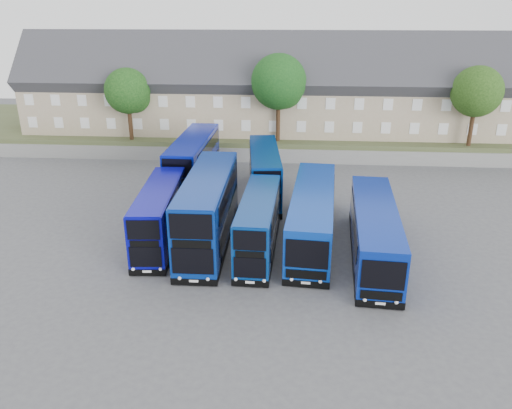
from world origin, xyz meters
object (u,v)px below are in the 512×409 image
Objects in this scene: dd_front_mid at (208,211)px; tree_west at (129,93)px; tree_far at (512,81)px; coach_east_a at (312,217)px; dd_front_left at (160,217)px; tree_mid at (280,84)px; tree_east at (478,93)px.

tree_west is (-11.71, 20.73, 4.64)m from dd_front_mid.
coach_east_a is at bearing -130.60° from tree_far.
tree_west is at bearing 138.27° from coach_east_a.
tree_far is (23.05, 26.88, 5.91)m from coach_east_a.
tree_mid reaches higher than dd_front_left.
tree_far is at bearing 49.40° from tree_east.
dd_front_left is at bearing -68.37° from tree_west.
tree_west is 36.00m from tree_east.
coach_east_a is 26.78m from tree_east.
dd_front_left is 1.33× the size of tree_west.
tree_mid is (4.29, 21.23, 5.66)m from dd_front_mid.
tree_west reaches higher than dd_front_mid.
tree_east is (24.29, 20.73, 4.98)m from dd_front_mid.
dd_front_left is 23.60m from tree_mid.
tree_mid is at bearing 66.44° from dd_front_left.
coach_east_a is at bearing -46.37° from tree_west.
tree_far is at bearing 42.11° from dd_front_mid.
dd_front_left is 0.74× the size of coach_east_a.
tree_east is (27.69, 20.96, 5.44)m from dd_front_left.
tree_west is 0.94× the size of tree_east.
tree_mid is (16.00, 0.50, 1.02)m from tree_west.
dd_front_left is 0.82× the size of dd_front_mid.
dd_front_left is 35.15m from tree_east.
coach_east_a is (10.64, 1.07, -0.14)m from dd_front_left.
tree_east is at bearing 40.11° from dd_front_mid.
coach_east_a is at bearing 1.91° from dd_front_left.
tree_far is at bearing 35.84° from dd_front_left.
tree_mid is 1.12× the size of tree_east.
dd_front_mid is at bearing -168.72° from coach_east_a.
tree_west is 42.58m from tree_far.
dd_front_left reaches higher than coach_east_a.
dd_front_left is at bearing -176.44° from dd_front_mid.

